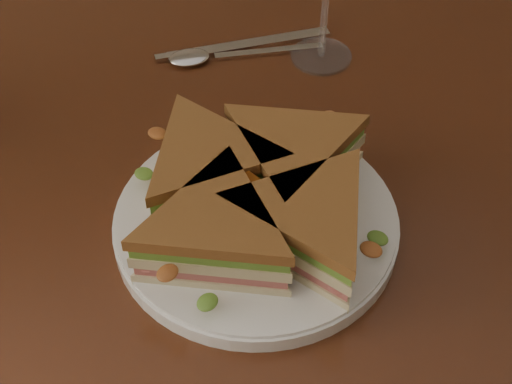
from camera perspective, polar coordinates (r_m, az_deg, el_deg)
table at (r=0.79m, az=-3.80°, el=-3.69°), size 1.20×0.80×0.75m
plate at (r=0.66m, az=-0.00°, el=-2.50°), size 0.26×0.26×0.02m
sandwich_wedges at (r=0.63m, az=-0.00°, el=-0.31°), size 0.30×0.30×0.06m
crisps_mound at (r=0.63m, az=-0.00°, el=-0.56°), size 0.09×0.09×0.05m
spoon at (r=0.85m, az=-3.80°, el=10.76°), size 0.18×0.03×0.01m
knife at (r=0.87m, az=-1.47°, el=11.56°), size 0.22×0.02×0.00m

